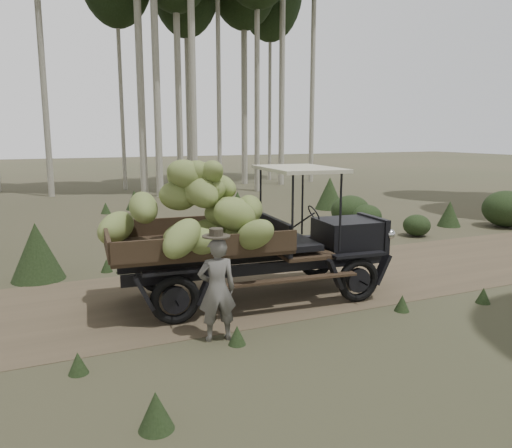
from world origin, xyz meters
The scene contains 5 objects.
ground centered at (0.00, 0.00, 0.00)m, with size 120.00×120.00×0.00m, color #473D2B.
dirt_track centered at (0.00, 0.00, 0.00)m, with size 70.00×4.00×0.01m, color brown.
banana_truck centered at (-2.60, -0.60, 1.57)m, with size 5.79×2.88×2.79m.
farmer centered at (-3.41, -2.16, 0.83)m, with size 0.63×0.48×1.75m.
undergrowth centered at (1.37, -0.31, 0.56)m, with size 21.84×23.83×1.40m.
Camera 1 is at (-5.82, -9.03, 3.14)m, focal length 35.00 mm.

